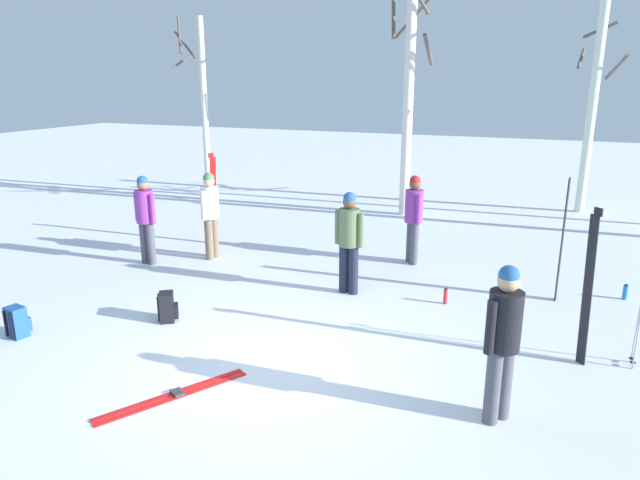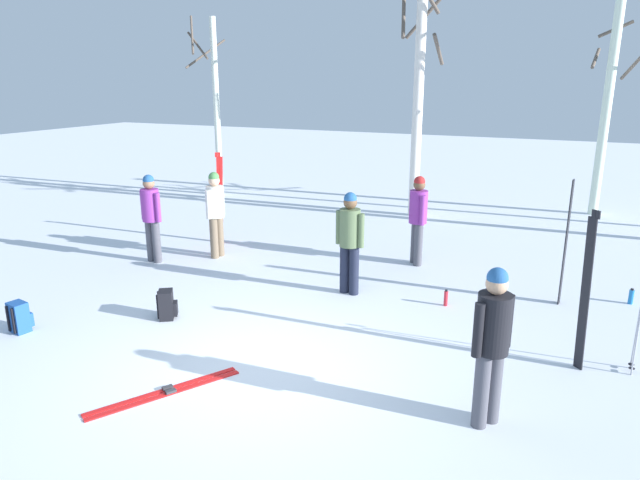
% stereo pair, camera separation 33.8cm
% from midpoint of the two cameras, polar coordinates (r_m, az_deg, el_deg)
% --- Properties ---
extents(ground_plane, '(60.00, 60.00, 0.00)m').
position_cam_midpoint_polar(ground_plane, '(7.33, -6.55, -12.56)').
color(ground_plane, white).
extents(person_0, '(0.34, 0.52, 1.72)m').
position_cam_midpoint_polar(person_0, '(11.41, -11.72, 2.94)').
color(person_0, '#72604C').
rests_on(person_0, ground_plane).
extents(person_1, '(0.34, 0.45, 1.72)m').
position_cam_midpoint_polar(person_1, '(6.09, 16.29, -9.02)').
color(person_1, '#4C4C56').
rests_on(person_1, ground_plane).
extents(person_2, '(0.52, 0.34, 1.72)m').
position_cam_midpoint_polar(person_2, '(9.33, 1.88, 0.37)').
color(person_2, '#1E2338').
rests_on(person_2, ground_plane).
extents(person_3, '(0.35, 0.44, 1.72)m').
position_cam_midpoint_polar(person_3, '(10.99, 8.45, 2.61)').
color(person_3, '#4C4C56').
rests_on(person_3, ground_plane).
extents(person_4, '(0.51, 0.34, 1.72)m').
position_cam_midpoint_polar(person_4, '(11.37, -17.85, 2.46)').
color(person_4, '#4C4C56').
rests_on(person_4, ground_plane).
extents(ski_pair_planted_0, '(0.04, 0.14, 2.00)m').
position_cam_midpoint_polar(ski_pair_planted_0, '(9.71, 22.09, -0.09)').
color(ski_pair_planted_0, black).
rests_on(ski_pair_planted_0, ground_plane).
extents(ski_pair_planted_1, '(0.16, 0.15, 2.01)m').
position_cam_midpoint_polar(ski_pair_planted_1, '(7.67, 24.01, -4.42)').
color(ski_pair_planted_1, black).
rests_on(ski_pair_planted_1, ground_plane).
extents(ski_pair_planted_2, '(0.16, 0.15, 1.96)m').
position_cam_midpoint_polar(ski_pair_planted_2, '(12.46, -11.38, 4.02)').
color(ski_pair_planted_2, red).
rests_on(ski_pair_planted_2, ground_plane).
extents(ski_pair_lying_0, '(1.06, 1.64, 0.05)m').
position_cam_midpoint_polar(ski_pair_lying_0, '(6.96, -15.76, -14.69)').
color(ski_pair_lying_0, red).
rests_on(ski_pair_lying_0, ground_plane).
extents(backpack_0, '(0.29, 0.32, 0.44)m').
position_cam_midpoint_polar(backpack_0, '(9.11, -28.91, -7.19)').
color(backpack_0, '#1E4C99').
rests_on(backpack_0, ground_plane).
extents(backpack_1, '(0.34, 0.33, 0.44)m').
position_cam_midpoint_polar(backpack_1, '(8.82, -16.04, -6.47)').
color(backpack_1, black).
rests_on(backpack_1, ground_plane).
extents(water_bottle_0, '(0.08, 0.08, 0.26)m').
position_cam_midpoint_polar(water_bottle_0, '(10.46, 27.32, -4.65)').
color(water_bottle_0, '#1E72BF').
rests_on(water_bottle_0, ground_plane).
extents(water_bottle_1, '(0.06, 0.06, 0.27)m').
position_cam_midpoint_polar(water_bottle_1, '(9.31, 11.38, -5.53)').
color(water_bottle_1, red).
rests_on(water_bottle_1, ground_plane).
extents(birch_tree_0, '(1.19, 1.76, 5.20)m').
position_cam_midpoint_polar(birch_tree_0, '(17.54, -12.16, 13.18)').
color(birch_tree_0, silver).
rests_on(birch_tree_0, ground_plane).
extents(birch_tree_1, '(1.34, 1.41, 6.81)m').
position_cam_midpoint_polar(birch_tree_1, '(14.81, 8.21, 16.11)').
color(birch_tree_1, silver).
rests_on(birch_tree_1, ground_plane).
extents(birch_tree_2, '(1.16, 1.03, 5.64)m').
position_cam_midpoint_polar(birch_tree_2, '(16.44, 25.02, 12.46)').
color(birch_tree_2, silver).
rests_on(birch_tree_2, ground_plane).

